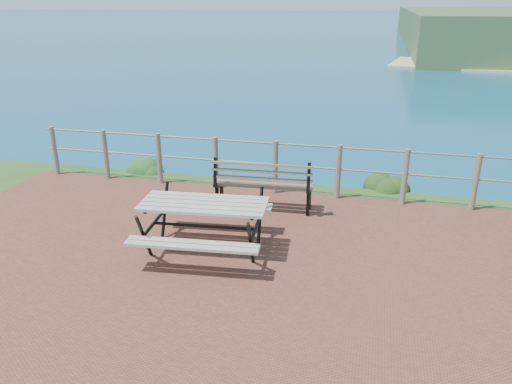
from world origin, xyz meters
TOP-DOWN VIEW (x-y plane):
  - ground at (0.00, 0.00)m, footprint 10.00×7.00m
  - ocean at (0.00, 200.00)m, footprint 1200.00×1200.00m
  - safety_railing at (0.00, 3.35)m, footprint 9.40×0.10m
  - picnic_table at (-0.51, 0.86)m, footprint 1.82×1.52m
  - park_bench at (-0.04, 2.55)m, footprint 1.70×0.51m
  - shrub_lip_west at (-2.87, 4.12)m, footprint 0.74×0.74m
  - shrub_lip_east at (1.98, 4.09)m, footprint 0.70×0.70m

SIDE VIEW (x-z plane):
  - ground at x=0.00m, z-range -0.06..0.06m
  - ocean at x=0.00m, z-range 0.00..0.00m
  - shrub_lip_west at x=-2.87m, z-range -0.24..0.24m
  - shrub_lip_east at x=1.98m, z-range -0.21..0.21m
  - picnic_table at x=-0.51m, z-range 0.10..0.85m
  - safety_railing at x=0.00m, z-range 0.07..1.07m
  - park_bench at x=-0.04m, z-range 0.15..1.10m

